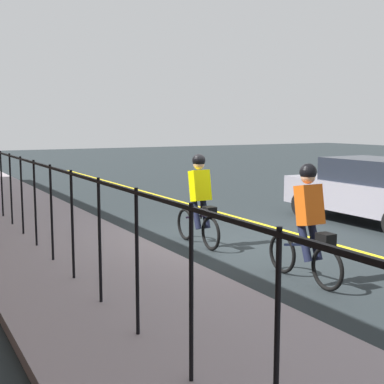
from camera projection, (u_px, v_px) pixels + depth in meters
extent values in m
plane|color=#21282A|center=(236.00, 242.00, 10.91)|extent=(80.00, 80.00, 0.00)
cube|color=yellow|center=(297.00, 234.00, 11.67)|extent=(36.00, 0.12, 0.01)
cube|color=gray|center=(73.00, 259.00, 9.27)|extent=(40.00, 3.20, 0.15)
cylinder|color=black|center=(277.00, 343.00, 3.58)|extent=(0.04, 0.04, 1.60)
cylinder|color=black|center=(191.00, 294.00, 4.62)|extent=(0.04, 0.04, 1.60)
cylinder|color=black|center=(137.00, 262.00, 5.67)|extent=(0.04, 0.04, 1.60)
cylinder|color=black|center=(100.00, 240.00, 6.71)|extent=(0.04, 0.04, 1.60)
cylinder|color=black|center=(72.00, 225.00, 7.75)|extent=(0.04, 0.04, 1.60)
cylinder|color=black|center=(52.00, 213.00, 8.79)|extent=(0.04, 0.04, 1.60)
cylinder|color=black|center=(35.00, 203.00, 9.83)|extent=(0.04, 0.04, 1.60)
cylinder|color=black|center=(22.00, 195.00, 10.88)|extent=(0.04, 0.04, 1.60)
cylinder|color=black|center=(11.00, 189.00, 11.92)|extent=(0.04, 0.04, 1.60)
cylinder|color=black|center=(2.00, 184.00, 12.96)|extent=(0.04, 0.04, 1.60)
cube|color=black|center=(34.00, 163.00, 9.74)|extent=(19.20, 0.04, 0.04)
torus|color=black|center=(185.00, 224.00, 11.05)|extent=(0.66, 0.07, 0.66)
torus|color=black|center=(211.00, 233.00, 10.13)|extent=(0.66, 0.07, 0.66)
cube|color=black|center=(197.00, 216.00, 10.56)|extent=(0.93, 0.05, 0.24)
cylinder|color=black|center=(201.00, 210.00, 10.41)|extent=(0.03, 0.03, 0.35)
cube|color=#E6E303|center=(200.00, 186.00, 10.39)|extent=(0.34, 0.36, 0.63)
sphere|color=tan|center=(199.00, 164.00, 10.38)|extent=(0.22, 0.22, 0.22)
sphere|color=black|center=(199.00, 160.00, 10.37)|extent=(0.26, 0.26, 0.26)
cylinder|color=#191E38|center=(196.00, 213.00, 10.40)|extent=(0.34, 0.12, 0.65)
cylinder|color=#191E38|center=(205.00, 212.00, 10.49)|extent=(0.34, 0.12, 0.65)
cube|color=black|center=(209.00, 211.00, 10.12)|extent=(0.24, 0.20, 0.18)
torus|color=black|center=(282.00, 253.00, 8.61)|extent=(0.66, 0.07, 0.66)
torus|color=black|center=(327.00, 269.00, 7.70)|extent=(0.66, 0.07, 0.66)
cube|color=black|center=(304.00, 244.00, 8.12)|extent=(0.93, 0.05, 0.24)
cylinder|color=black|center=(311.00, 237.00, 7.97)|extent=(0.03, 0.03, 0.35)
cube|color=#DC5912|center=(309.00, 205.00, 7.95)|extent=(0.34, 0.36, 0.63)
sphere|color=tan|center=(308.00, 177.00, 7.94)|extent=(0.22, 0.22, 0.22)
sphere|color=black|center=(308.00, 172.00, 7.93)|extent=(0.26, 0.26, 0.26)
cylinder|color=#191E38|center=(304.00, 240.00, 7.96)|extent=(0.34, 0.12, 0.65)
cylinder|color=#191E38|center=(314.00, 239.00, 8.05)|extent=(0.34, 0.12, 0.65)
cube|color=black|center=(326.00, 239.00, 7.69)|extent=(0.24, 0.20, 0.18)
cube|color=gray|center=(371.00, 196.00, 12.83)|extent=(4.40, 1.80, 0.70)
cube|color=#1E232D|center=(379.00, 171.00, 12.57)|extent=(2.46, 1.59, 0.56)
cylinder|color=black|center=(302.00, 205.00, 13.77)|extent=(0.64, 0.22, 0.64)
cylinder|color=black|center=(351.00, 200.00, 14.58)|extent=(0.64, 0.22, 0.64)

